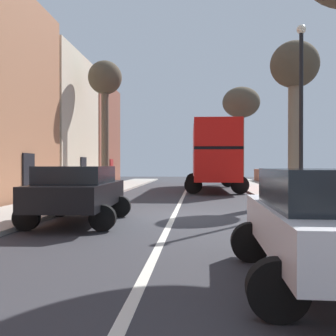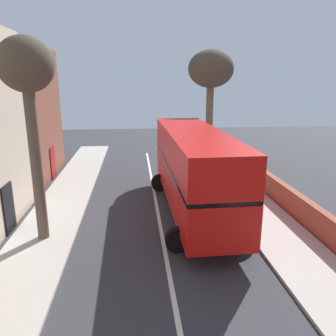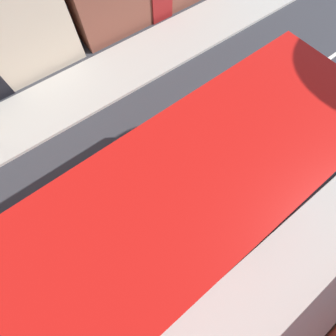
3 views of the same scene
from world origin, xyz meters
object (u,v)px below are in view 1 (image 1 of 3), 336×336
at_px(street_tree_left_4, 105,85).
at_px(lamppost_right, 301,101).
at_px(street_tree_right_1, 241,105).
at_px(street_tree_right_5, 295,76).
at_px(parked_car_white_right_2, 333,219).
at_px(double_decker_bus, 213,153).
at_px(parked_car_black_left_0, 78,190).

xyz_separation_m(street_tree_left_4, lamppost_right, (9.14, -9.40, -2.61)).
distance_m(street_tree_right_1, street_tree_right_5, 17.91).
distance_m(parked_car_white_right_2, lamppost_right, 9.25).
relative_size(double_decker_bus, street_tree_right_5, 1.58).
height_order(parked_car_black_left_0, parked_car_white_right_2, parked_car_black_left_0).
bearing_deg(street_tree_left_4, parked_car_black_left_0, -79.60).
bearing_deg(parked_car_black_left_0, street_tree_right_5, 40.80).
relative_size(street_tree_right_1, street_tree_right_5, 1.25).
bearing_deg(street_tree_left_4, double_decker_bus, 17.56).
relative_size(parked_car_black_left_0, parked_car_white_right_2, 1.05).
xyz_separation_m(parked_car_white_right_2, street_tree_left_4, (-7.34, 17.99, 5.53)).
height_order(double_decker_bus, street_tree_right_5, street_tree_right_5).
height_order(street_tree_left_4, street_tree_right_5, street_tree_left_4).
relative_size(parked_car_white_right_2, lamppost_right, 0.64).
height_order(parked_car_white_right_2, street_tree_right_5, street_tree_right_5).
bearing_deg(street_tree_right_5, double_decker_bus, 109.75).
height_order(double_decker_bus, parked_car_black_left_0, double_decker_bus).
height_order(parked_car_black_left_0, street_tree_right_5, street_tree_right_5).
bearing_deg(double_decker_bus, lamppost_right, -77.22).
bearing_deg(parked_car_white_right_2, street_tree_right_5, 78.79).
xyz_separation_m(street_tree_right_1, street_tree_left_4, (-9.35, -11.34, -0.45)).
relative_size(double_decker_bus, street_tree_right_1, 1.27).
distance_m(double_decker_bus, parked_car_white_right_2, 20.13).
bearing_deg(parked_car_white_right_2, parked_car_black_left_0, 133.79).
bearing_deg(street_tree_left_4, street_tree_right_1, 50.51).
height_order(double_decker_bus, lamppost_right, lamppost_right).
relative_size(double_decker_bus, lamppost_right, 1.67).
distance_m(parked_car_black_left_0, street_tree_left_4, 14.11).
distance_m(parked_car_black_left_0, parked_car_white_right_2, 7.22).
xyz_separation_m(parked_car_white_right_2, street_tree_right_5, (2.28, 11.49, 4.44)).
relative_size(street_tree_left_4, lamppost_right, 1.23).
relative_size(parked_car_black_left_0, street_tree_left_4, 0.54).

